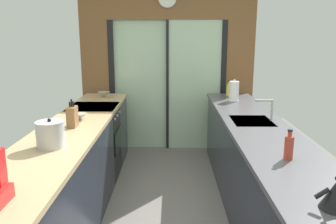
# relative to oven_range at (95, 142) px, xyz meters

# --- Properties ---
(ground_plane) EXTENTS (5.04, 7.60, 0.02)m
(ground_plane) POSITION_rel_oven_range_xyz_m (0.91, -0.65, -0.47)
(ground_plane) COLOR slate
(back_wall_unit) EXTENTS (2.64, 0.12, 2.70)m
(back_wall_unit) POSITION_rel_oven_range_xyz_m (0.91, 1.15, 1.07)
(back_wall_unit) COLOR brown
(back_wall_unit) RESTS_ON ground_plane
(left_counter_run) EXTENTS (0.62, 3.80, 0.92)m
(left_counter_run) POSITION_rel_oven_range_xyz_m (-0.00, -1.12, 0.01)
(left_counter_run) COLOR #1E232D
(left_counter_run) RESTS_ON ground_plane
(right_counter_run) EXTENTS (0.62, 3.80, 0.92)m
(right_counter_run) POSITION_rel_oven_range_xyz_m (1.82, -0.95, 0.01)
(right_counter_run) COLOR #1E232D
(right_counter_run) RESTS_ON ground_plane
(sink_faucet) EXTENTS (0.19, 0.02, 0.22)m
(sink_faucet) POSITION_rel_oven_range_xyz_m (1.96, -0.70, 0.62)
(sink_faucet) COLOR #B7BABC
(sink_faucet) RESTS_ON right_counter_run
(oven_range) EXTENTS (0.60, 0.60, 0.92)m
(oven_range) POSITION_rel_oven_range_xyz_m (0.00, 0.00, 0.00)
(oven_range) COLOR black
(oven_range) RESTS_ON ground_plane
(mixing_bowl_near) EXTENTS (0.15, 0.15, 0.07)m
(mixing_bowl_near) POSITION_rel_oven_range_xyz_m (0.02, -0.69, 0.50)
(mixing_bowl_near) COLOR gray
(mixing_bowl_near) RESTS_ON left_counter_run
(mixing_bowl_far) EXTENTS (0.17, 0.17, 0.08)m
(mixing_bowl_far) POSITION_rel_oven_range_xyz_m (0.02, 0.61, 0.51)
(mixing_bowl_far) COLOR gray
(mixing_bowl_far) RESTS_ON left_counter_run
(knife_block) EXTENTS (0.08, 0.14, 0.27)m
(knife_block) POSITION_rel_oven_range_xyz_m (0.02, -0.96, 0.57)
(knife_block) COLOR brown
(knife_block) RESTS_ON left_counter_run
(stock_pot) EXTENTS (0.22, 0.22, 0.23)m
(stock_pot) POSITION_rel_oven_range_xyz_m (0.02, -1.56, 0.57)
(stock_pot) COLOR #B7BABC
(stock_pot) RESTS_ON left_counter_run
(kettle) EXTENTS (0.24, 0.16, 0.18)m
(kettle) POSITION_rel_oven_range_xyz_m (1.80, -2.52, 0.54)
(kettle) COLOR black
(kettle) RESTS_ON right_counter_run
(soap_bottle_near) EXTENTS (0.06, 0.06, 0.22)m
(soap_bottle_near) POSITION_rel_oven_range_xyz_m (1.80, -1.81, 0.56)
(soap_bottle_near) COLOR #B23D2D
(soap_bottle_near) RESTS_ON right_counter_run
(soap_bottle_far) EXTENTS (0.07, 0.07, 0.22)m
(soap_bottle_far) POSITION_rel_oven_range_xyz_m (1.80, 0.75, 0.55)
(soap_bottle_far) COLOR #D1CC4C
(soap_bottle_far) RESTS_ON right_counter_run
(paper_towel_roll) EXTENTS (0.14, 0.14, 0.29)m
(paper_towel_roll) POSITION_rel_oven_range_xyz_m (1.80, 0.35, 0.60)
(paper_towel_roll) COLOR #B7BABC
(paper_towel_roll) RESTS_ON right_counter_run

